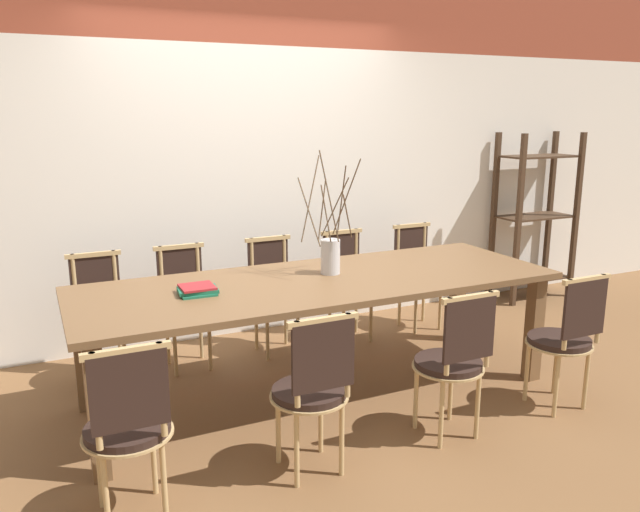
{
  "coord_description": "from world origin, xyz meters",
  "views": [
    {
      "loc": [
        -1.6,
        -3.39,
        1.79
      ],
      "look_at": [
        0.0,
        0.0,
        0.91
      ],
      "focal_mm": 35.0,
      "sensor_mm": 36.0,
      "label": 1
    }
  ],
  "objects_px": {
    "chair_far_center": "(274,290)",
    "shelving_rack": "(535,217)",
    "book_stack": "(198,290)",
    "chair_near_center": "(454,358)",
    "dining_table": "(320,292)",
    "vase_centerpiece": "(330,253)"
  },
  "relations": [
    {
      "from": "chair_far_center",
      "to": "chair_near_center",
      "type": "bearing_deg",
      "value": 104.13
    },
    {
      "from": "chair_far_center",
      "to": "dining_table",
      "type": "bearing_deg",
      "value": 89.6
    },
    {
      "from": "chair_near_center",
      "to": "shelving_rack",
      "type": "xyz_separation_m",
      "value": [
        2.38,
        1.9,
        0.32
      ]
    },
    {
      "from": "chair_near_center",
      "to": "vase_centerpiece",
      "type": "distance_m",
      "value": 1.06
    },
    {
      "from": "vase_centerpiece",
      "to": "shelving_rack",
      "type": "bearing_deg",
      "value": 20.08
    },
    {
      "from": "dining_table",
      "to": "chair_near_center",
      "type": "distance_m",
      "value": 0.95
    },
    {
      "from": "vase_centerpiece",
      "to": "shelving_rack",
      "type": "relative_size",
      "value": 0.5
    },
    {
      "from": "chair_near_center",
      "to": "shelving_rack",
      "type": "height_order",
      "value": "shelving_rack"
    },
    {
      "from": "chair_far_center",
      "to": "shelving_rack",
      "type": "relative_size",
      "value": 0.54
    },
    {
      "from": "chair_near_center",
      "to": "book_stack",
      "type": "relative_size",
      "value": 3.63
    },
    {
      "from": "chair_far_center",
      "to": "book_stack",
      "type": "distance_m",
      "value": 1.16
    },
    {
      "from": "dining_table",
      "to": "chair_near_center",
      "type": "bearing_deg",
      "value": -62.95
    },
    {
      "from": "chair_near_center",
      "to": "chair_far_center",
      "type": "relative_size",
      "value": 1.0
    },
    {
      "from": "chair_far_center",
      "to": "book_stack",
      "type": "bearing_deg",
      "value": 46.09
    },
    {
      "from": "shelving_rack",
      "to": "dining_table",
      "type": "bearing_deg",
      "value": -158.84
    },
    {
      "from": "book_stack",
      "to": "shelving_rack",
      "type": "relative_size",
      "value": 0.15
    },
    {
      "from": "dining_table",
      "to": "chair_near_center",
      "type": "xyz_separation_m",
      "value": [
        0.42,
        -0.82,
        -0.21
      ]
    },
    {
      "from": "chair_near_center",
      "to": "book_stack",
      "type": "xyz_separation_m",
      "value": [
        -1.19,
        0.84,
        0.31
      ]
    },
    {
      "from": "dining_table",
      "to": "vase_centerpiece",
      "type": "xyz_separation_m",
      "value": [
        0.12,
        0.1,
        0.22
      ]
    },
    {
      "from": "book_stack",
      "to": "chair_far_center",
      "type": "bearing_deg",
      "value": 46.09
    },
    {
      "from": "chair_far_center",
      "to": "shelving_rack",
      "type": "xyz_separation_m",
      "value": [
        2.79,
        0.26,
        0.32
      ]
    },
    {
      "from": "dining_table",
      "to": "chair_near_center",
      "type": "height_order",
      "value": "chair_near_center"
    }
  ]
}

